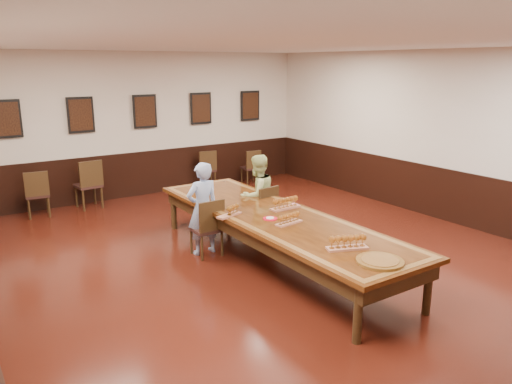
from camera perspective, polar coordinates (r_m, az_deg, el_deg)
floor at (r=7.67m, az=2.10°, el=-8.11°), size 8.00×10.00×0.02m
ceiling at (r=7.08m, az=2.35°, el=16.70°), size 8.00×10.00×0.02m
wall_back at (r=11.59m, az=-12.63°, el=7.53°), size 8.00×0.02×3.20m
wall_right at (r=10.07m, az=21.12°, el=5.90°), size 0.02×10.00×3.20m
chair_man at (r=7.83m, az=-5.72°, el=-3.99°), size 0.44×0.48×0.92m
chair_woman at (r=8.64m, az=0.61°, el=-2.18°), size 0.48×0.52×0.91m
spare_chair_a at (r=10.69m, az=-23.74°, el=-0.13°), size 0.49×0.52×0.93m
spare_chair_b at (r=10.92m, az=-18.64°, el=0.90°), size 0.53×0.57×1.02m
spare_chair_c at (r=12.21m, az=-5.74°, el=2.70°), size 0.51×0.54×0.91m
spare_chair_d at (r=12.49m, az=-0.64°, el=2.92°), size 0.45×0.48×0.86m
person_man at (r=7.83m, az=-6.12°, el=-1.89°), size 0.54×0.36×1.47m
person_woman at (r=8.64m, az=0.18°, el=-0.40°), size 0.77×0.64×1.43m
pink_phone at (r=7.96m, az=4.52°, el=-1.45°), size 0.08×0.15×0.01m
wainscoting at (r=7.48m, az=2.14°, el=-4.51°), size 8.00×10.00×1.00m
conference_table at (r=7.45m, az=2.15°, el=-3.70°), size 1.40×5.00×0.76m
posters at (r=11.49m, az=-12.58°, el=8.98°), size 6.14×0.04×0.74m
flight_a at (r=7.37m, az=-2.89°, el=-2.18°), size 0.44×0.25×0.16m
flight_b at (r=7.71m, az=3.38°, el=-1.33°), size 0.51×0.17×0.19m
flight_c at (r=7.00m, az=3.77°, el=-3.09°), size 0.44×0.18×0.16m
flight_d at (r=6.14m, az=10.40°, el=-5.72°), size 0.53×0.33×0.19m
red_plate_grp at (r=7.21m, az=1.62°, el=-3.06°), size 0.21×0.21×0.03m
carved_platter at (r=5.85m, az=13.97°, el=-7.69°), size 0.66×0.66×0.04m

